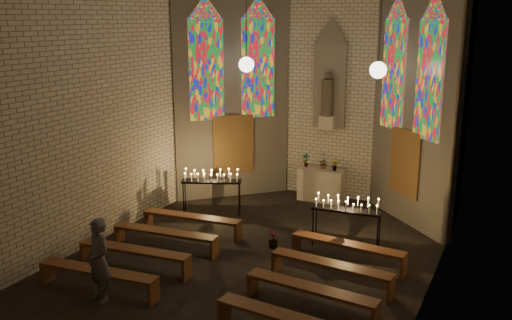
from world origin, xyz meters
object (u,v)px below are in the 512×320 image
Objects in this scene: aisle_flower_pot at (273,239)px; votive_stand_right at (347,207)px; altar at (322,185)px; votive_stand_left at (211,178)px; visitor at (99,260)px.

votive_stand_right is (1.61, 0.78, 0.85)m from aisle_flower_pot.
altar is 4.04m from aisle_flower_pot.
votive_stand_left is 5.46m from visitor.
aisle_flower_pot is 0.25× the size of votive_stand_left.
visitor is at bearing -107.19° from votive_stand_left.
visitor is at bearing -117.05° from aisle_flower_pot.
votive_stand_left reaches higher than altar.
visitor is at bearing -132.42° from votive_stand_right.
votive_stand_right is at bearing 25.78° from aisle_flower_pot.
aisle_flower_pot is at bearing -87.56° from altar.
visitor reaches higher than altar.
altar is 3.31× the size of aisle_flower_pot.
altar is at bearing 23.04° from votive_stand_left.
aisle_flower_pot is 4.48m from visitor.
visitor reaches higher than votive_stand_left.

